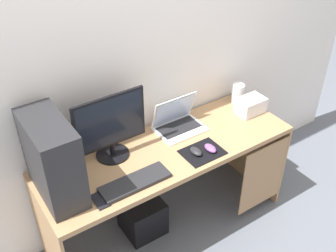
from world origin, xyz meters
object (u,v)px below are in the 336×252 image
Objects in this scene: monitor at (111,127)px; speaker at (238,93)px; subwoofer at (142,216)px; laptop at (178,122)px; projector at (251,105)px; mouse_left at (196,151)px; pc_tower at (53,159)px; mouse_right at (210,148)px; keyboard at (135,182)px; cell_phone at (100,201)px.

monitor is 3.17× the size of speaker.
laptop is at bearing 12.19° from subwoofer.
mouse_left is at bearing -164.92° from projector.
mouse_left is (-0.61, -0.17, -0.04)m from projector.
pc_tower reaches higher than monitor.
projector is at bearing 20.15° from mouse_right.
pc_tower is 1.04× the size of monitor.
projector is at bearing -3.37° from subwoofer.
mouse_right reaches higher than subwoofer.
monitor is 1.07m from projector.
keyboard reaches higher than subwoofer.
keyboard is at bearing -170.13° from projector.
monitor is at bearing 15.57° from pc_tower.
laptop is 0.32m from mouse_right.
speaker is 1.14m from keyboard.
speaker reaches higher than mouse_right.
mouse_left is (0.44, -0.28, -0.20)m from monitor.
monitor reaches higher than subwoofer.
pc_tower is 0.97m from mouse_right.
mouse_left is at bearing 2.54° from keyboard.
monitor is 1.40× the size of laptop.
laptop is 1.18× the size of subwoofer.
mouse_left reaches higher than cell_phone.
subwoofer is (0.16, 0.24, -0.60)m from keyboard.
laptop reaches higher than keyboard.
mouse_left is 0.35× the size of subwoofer.
monitor reaches higher than laptop.
mouse_left is at bearing -11.24° from pc_tower.
monitor is 1.66× the size of subwoofer.
cell_phone is at bearing -177.31° from mouse_left.
monitor is at bearing -177.97° from laptop.
pc_tower is 0.93m from laptop.
subwoofer is at bearing 55.38° from keyboard.
laptop reaches higher than mouse_right.
subwoofer is at bearing -173.37° from speaker.
speaker is 0.71m from mouse_left.
subwoofer is (0.15, -0.06, -0.81)m from monitor.
mouse_right is at bearing -11.60° from pc_tower.
pc_tower reaches higher than subwoofer.
speaker is at bearing 6.63° from subwoofer.
monitor is 4.77× the size of mouse_left.
keyboard is at bearing -148.77° from laptop.
projector is (1.45, -0.00, -0.18)m from pc_tower.
laptop is at bearing 31.23° from keyboard.
projector is at bearing -0.03° from pc_tower.
monitor reaches higher than keyboard.
pc_tower is 1.45× the size of laptop.
mouse_left is at bearing 165.26° from mouse_right.
laptop is 3.40× the size of mouse_left.
monitor is 0.83m from subwoofer.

